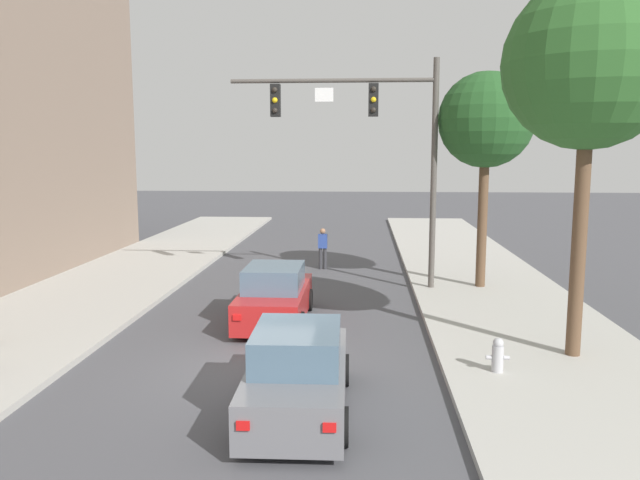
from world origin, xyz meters
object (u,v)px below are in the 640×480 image
(traffic_signal_mast, at_px, (376,130))
(car_lead_red, at_px, (275,297))
(car_following_grey, at_px, (298,374))
(pedestrian_crossing_road, at_px, (323,246))
(street_tree_second, at_px, (486,121))
(street_tree_nearest, at_px, (590,65))
(fire_hydrant, at_px, (498,355))

(traffic_signal_mast, xyz_separation_m, car_lead_red, (-2.78, -4.12, -4.63))
(car_following_grey, xyz_separation_m, pedestrian_crossing_road, (-0.44, 13.80, 0.19))
(car_following_grey, distance_m, pedestrian_crossing_road, 13.81)
(traffic_signal_mast, distance_m, street_tree_second, 3.62)
(traffic_signal_mast, distance_m, car_following_grey, 11.15)
(traffic_signal_mast, height_order, street_tree_nearest, street_tree_nearest)
(car_following_grey, bearing_deg, traffic_signal_mast, 81.30)
(traffic_signal_mast, relative_size, car_lead_red, 1.77)
(traffic_signal_mast, bearing_deg, car_lead_red, -124.02)
(fire_hydrant, bearing_deg, car_following_grey, -153.71)
(car_lead_red, height_order, pedestrian_crossing_road, pedestrian_crossing_road)
(traffic_signal_mast, distance_m, fire_hydrant, 9.73)
(street_tree_nearest, relative_size, street_tree_second, 1.15)
(fire_hydrant, bearing_deg, street_tree_second, 81.98)
(street_tree_second, bearing_deg, street_tree_nearest, -84.02)
(car_lead_red, xyz_separation_m, pedestrian_crossing_road, (0.81, 7.90, 0.19))
(car_lead_red, height_order, street_tree_second, street_tree_second)
(car_lead_red, relative_size, car_following_grey, 0.99)
(car_lead_red, height_order, street_tree_nearest, street_tree_nearest)
(car_lead_red, xyz_separation_m, street_tree_nearest, (7.13, -2.73, 5.75))
(car_following_grey, relative_size, street_tree_nearest, 0.52)
(car_following_grey, height_order, street_tree_second, street_tree_second)
(car_following_grey, height_order, pedestrian_crossing_road, pedestrian_crossing_road)
(traffic_signal_mast, xyz_separation_m, car_following_grey, (-1.53, -10.03, -4.63))
(fire_hydrant, relative_size, street_tree_second, 0.10)
(car_lead_red, relative_size, street_tree_nearest, 0.52)
(traffic_signal_mast, relative_size, fire_hydrant, 10.42)
(traffic_signal_mast, bearing_deg, street_tree_second, 4.39)
(car_following_grey, relative_size, fire_hydrant, 5.93)
(car_lead_red, distance_m, car_following_grey, 6.04)
(traffic_signal_mast, height_order, street_tree_second, traffic_signal_mast)
(car_lead_red, distance_m, street_tree_second, 9.18)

